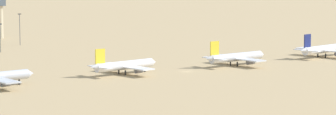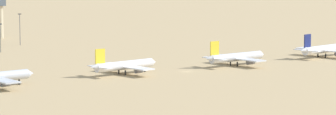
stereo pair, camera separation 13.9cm
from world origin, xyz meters
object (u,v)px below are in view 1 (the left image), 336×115
at_px(parked_jet_navy_5, 323,49).
at_px(control_tower, 0,13).
at_px(parked_jet_yellow_4, 236,57).
at_px(parked_jet_yellow_3, 124,65).
at_px(light_pole_west, 0,36).
at_px(light_pole_mid, 20,27).

distance_m(parked_jet_navy_5, control_tower, 197.99).
relative_size(parked_jet_yellow_4, parked_jet_navy_5, 0.98).
height_order(parked_jet_yellow_3, light_pole_west, light_pole_west).
distance_m(parked_jet_yellow_4, light_pole_west, 125.17).
height_order(parked_jet_yellow_3, light_pole_mid, light_pole_mid).
xyz_separation_m(parked_jet_yellow_3, control_tower, (21.80, 173.56, 11.18)).
relative_size(control_tower, light_pole_west, 1.70).
relative_size(parked_jet_yellow_3, parked_jet_yellow_4, 0.98).
bearing_deg(parked_jet_yellow_3, parked_jet_yellow_4, -12.14).
bearing_deg(parked_jet_yellow_3, light_pole_mid, 76.23).
height_order(control_tower, light_pole_mid, control_tower).
relative_size(parked_jet_yellow_4, control_tower, 1.42).
bearing_deg(parked_jet_yellow_4, control_tower, 96.38).
bearing_deg(light_pole_mid, light_pole_west, -130.00).
bearing_deg(light_pole_mid, control_tower, 80.50).
distance_m(parked_jet_navy_5, light_pole_mid, 164.91).
xyz_separation_m(parked_jet_yellow_4, light_pole_west, (-63.53, 107.75, 4.66)).
relative_size(parked_jet_yellow_3, parked_jet_navy_5, 0.96).
relative_size(parked_jet_navy_5, control_tower, 1.45).
bearing_deg(parked_jet_yellow_3, control_tower, 75.47).
bearing_deg(parked_jet_yellow_4, parked_jet_navy_5, -3.23).
distance_m(parked_jet_yellow_4, control_tower, 181.47).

